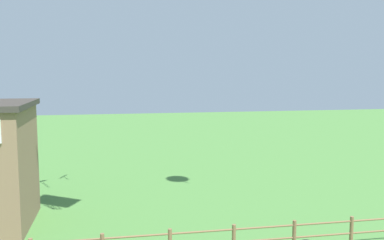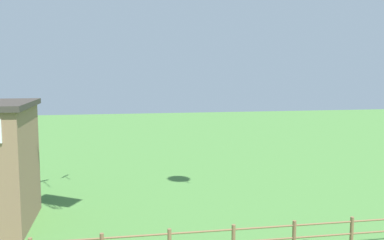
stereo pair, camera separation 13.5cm
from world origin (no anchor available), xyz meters
The scene contains 0 objects.
Camera 1 is at (-3.03, -6.53, 6.69)m, focal length 40.00 mm.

